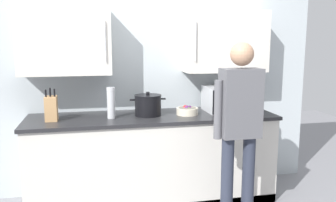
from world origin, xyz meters
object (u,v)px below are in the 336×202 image
object	(u,v)px
thermos_flask	(111,103)
knife_block	(51,108)
fruit_bowl	(187,111)
person_figure	(239,120)
stock_pot	(148,105)
microwave_oven	(228,99)

from	to	relation	value
thermos_flask	knife_block	distance (m)	0.56
thermos_flask	fruit_bowl	xyz separation A→B (m)	(0.77, 0.01, -0.11)
knife_block	person_figure	world-z (taller)	person_figure
thermos_flask	stock_pot	distance (m)	0.38
microwave_oven	thermos_flask	size ratio (longest dim) A/B	1.69
stock_pot	knife_block	bearing A→B (deg)	-177.89
microwave_oven	knife_block	size ratio (longest dim) A/B	1.63
microwave_oven	person_figure	size ratio (longest dim) A/B	0.31
stock_pot	fruit_bowl	world-z (taller)	stock_pot
thermos_flask	knife_block	size ratio (longest dim) A/B	0.96
thermos_flask	knife_block	bearing A→B (deg)	178.45
stock_pot	knife_block	distance (m)	0.93
knife_block	person_figure	bearing A→B (deg)	-21.88
thermos_flask	person_figure	size ratio (longest dim) A/B	0.19
knife_block	stock_pot	bearing A→B (deg)	2.11
fruit_bowl	person_figure	distance (m)	0.71
stock_pot	fruit_bowl	size ratio (longest dim) A/B	1.64
microwave_oven	knife_block	distance (m)	1.81
fruit_bowl	knife_block	bearing A→B (deg)	179.81
thermos_flask	person_figure	distance (m)	1.24
microwave_oven	person_figure	world-z (taller)	person_figure
microwave_oven	knife_block	world-z (taller)	knife_block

